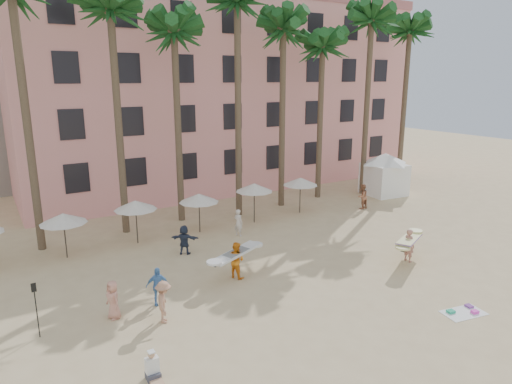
{
  "coord_description": "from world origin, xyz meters",
  "views": [
    {
      "loc": [
        -12.34,
        -12.94,
        9.59
      ],
      "look_at": [
        -0.77,
        6.0,
        4.0
      ],
      "focal_mm": 32.0,
      "sensor_mm": 36.0,
      "label": 1
    }
  ],
  "objects_px": {
    "carrier_yellow": "(409,243)",
    "carrier_white": "(236,259)",
    "cabana": "(385,170)",
    "pink_hotel": "(215,95)"
  },
  "relations": [
    {
      "from": "pink_hotel",
      "to": "carrier_white",
      "type": "xyz_separation_m",
      "value": [
        -9.32,
        -20.66,
        -7.03
      ]
    },
    {
      "from": "cabana",
      "to": "carrier_yellow",
      "type": "distance_m",
      "value": 14.71
    },
    {
      "from": "carrier_white",
      "to": "cabana",
      "type": "bearing_deg",
      "value": 23.18
    },
    {
      "from": "pink_hotel",
      "to": "carrier_yellow",
      "type": "distance_m",
      "value": 24.7
    },
    {
      "from": "pink_hotel",
      "to": "carrier_white",
      "type": "relative_size",
      "value": 11.41
    },
    {
      "from": "pink_hotel",
      "to": "cabana",
      "type": "bearing_deg",
      "value": -53.87
    },
    {
      "from": "cabana",
      "to": "pink_hotel",
      "type": "bearing_deg",
      "value": 126.13
    },
    {
      "from": "carrier_yellow",
      "to": "carrier_white",
      "type": "xyz_separation_m",
      "value": [
        -8.86,
        3.02,
        -0.04
      ]
    },
    {
      "from": "cabana",
      "to": "carrier_white",
      "type": "height_order",
      "value": "cabana"
    },
    {
      "from": "carrier_yellow",
      "to": "carrier_white",
      "type": "height_order",
      "value": "carrier_white"
    }
  ]
}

